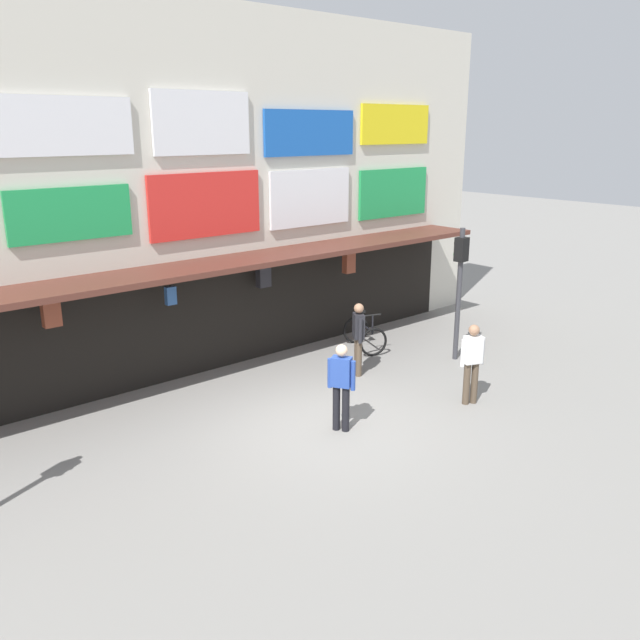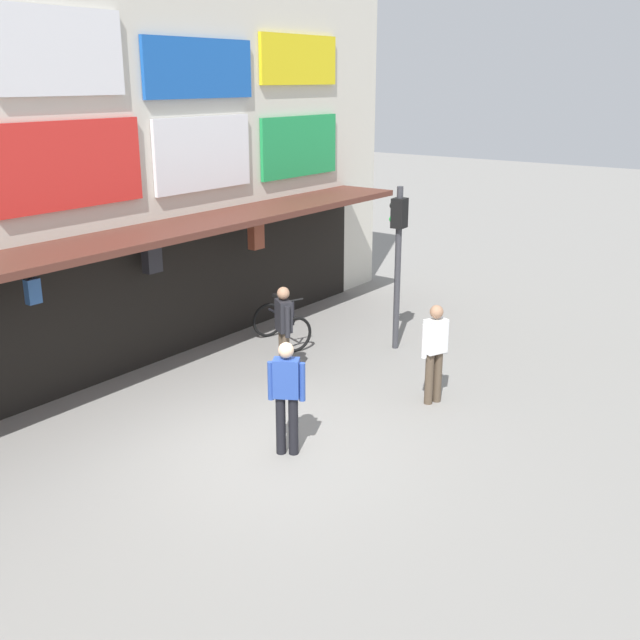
# 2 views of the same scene
# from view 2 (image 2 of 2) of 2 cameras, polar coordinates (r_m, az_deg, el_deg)

# --- Properties ---
(ground_plane) EXTENTS (80.00, 80.00, 0.00)m
(ground_plane) POSITION_cam_2_polar(r_m,az_deg,el_deg) (11.21, -4.15, -9.61)
(ground_plane) COLOR gray
(shopfront) EXTENTS (18.00, 2.60, 8.00)m
(shopfront) POSITION_cam_2_polar(r_m,az_deg,el_deg) (13.48, -19.74, 11.70)
(shopfront) COLOR beige
(shopfront) RESTS_ON ground
(traffic_light_far) EXTENTS (0.30, 0.34, 3.20)m
(traffic_light_far) POSITION_cam_2_polar(r_m,az_deg,el_deg) (14.67, 5.86, 5.82)
(traffic_light_far) COLOR #38383D
(traffic_light_far) RESTS_ON ground
(bicycle_parked) EXTENTS (1.08, 1.34, 1.05)m
(bicycle_parked) POSITION_cam_2_polar(r_m,az_deg,el_deg) (15.27, -2.90, -0.42)
(bicycle_parked) COLOR black
(bicycle_parked) RESTS_ON ground
(pedestrian_in_black) EXTENTS (0.38, 0.46, 1.68)m
(pedestrian_in_black) POSITION_cam_2_polar(r_m,az_deg,el_deg) (13.39, -2.73, -0.54)
(pedestrian_in_black) COLOR brown
(pedestrian_in_black) RESTS_ON ground
(pedestrian_in_blue) EXTENTS (0.37, 0.47, 1.68)m
(pedestrian_in_blue) POSITION_cam_2_polar(r_m,az_deg,el_deg) (10.67, -2.52, -5.42)
(pedestrian_in_blue) COLOR black
(pedestrian_in_blue) RESTS_ON ground
(pedestrian_in_red) EXTENTS (0.50, 0.34, 1.68)m
(pedestrian_in_red) POSITION_cam_2_polar(r_m,az_deg,el_deg) (12.48, 8.59, -2.12)
(pedestrian_in_red) COLOR brown
(pedestrian_in_red) RESTS_ON ground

